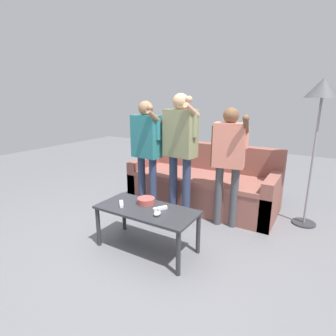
# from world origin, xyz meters

# --- Properties ---
(ground_plane) EXTENTS (12.00, 12.00, 0.00)m
(ground_plane) POSITION_xyz_m (0.00, 0.00, 0.00)
(ground_plane) COLOR slate
(couch) EXTENTS (2.10, 0.88, 0.87)m
(couch) POSITION_xyz_m (0.13, 1.46, 0.30)
(couch) COLOR brown
(couch) RESTS_ON ground
(coffee_table) EXTENTS (1.04, 0.48, 0.46)m
(coffee_table) POSITION_xyz_m (0.13, 0.02, 0.40)
(coffee_table) COLOR #2D2D33
(coffee_table) RESTS_ON ground
(snack_bowl) EXTENTS (0.19, 0.19, 0.06)m
(snack_bowl) POSITION_xyz_m (0.04, 0.13, 0.49)
(snack_bowl) COLOR #B24C47
(snack_bowl) RESTS_ON coffee_table
(game_remote_nunchuk) EXTENTS (0.06, 0.09, 0.05)m
(game_remote_nunchuk) POSITION_xyz_m (0.31, -0.06, 0.48)
(game_remote_nunchuk) COLOR white
(game_remote_nunchuk) RESTS_ON coffee_table
(floor_lamp) EXTENTS (0.38, 0.38, 1.77)m
(floor_lamp) POSITION_xyz_m (1.50, 1.51, 1.55)
(floor_lamp) COLOR #2D2D33
(floor_lamp) RESTS_ON ground
(player_left) EXTENTS (0.44, 0.33, 1.51)m
(player_left) POSITION_xyz_m (-0.40, 0.78, 0.95)
(player_left) COLOR #2D3856
(player_left) RESTS_ON ground
(player_center) EXTENTS (0.47, 0.35, 1.60)m
(player_center) POSITION_xyz_m (0.06, 0.85, 1.01)
(player_center) COLOR #2D3856
(player_center) RESTS_ON ground
(player_right) EXTENTS (0.45, 0.29, 1.44)m
(player_right) POSITION_xyz_m (0.65, 0.97, 0.91)
(player_right) COLOR #47474C
(player_right) RESTS_ON ground
(game_remote_wand_near) EXTENTS (0.13, 0.13, 0.03)m
(game_remote_wand_near) POSITION_xyz_m (-0.15, -0.04, 0.47)
(game_remote_wand_near) COLOR white
(game_remote_wand_near) RESTS_ON coffee_table
(game_remote_wand_far) EXTENTS (0.11, 0.15, 0.03)m
(game_remote_wand_far) POSITION_xyz_m (0.26, 0.07, 0.47)
(game_remote_wand_far) COLOR white
(game_remote_wand_far) RESTS_ON coffee_table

